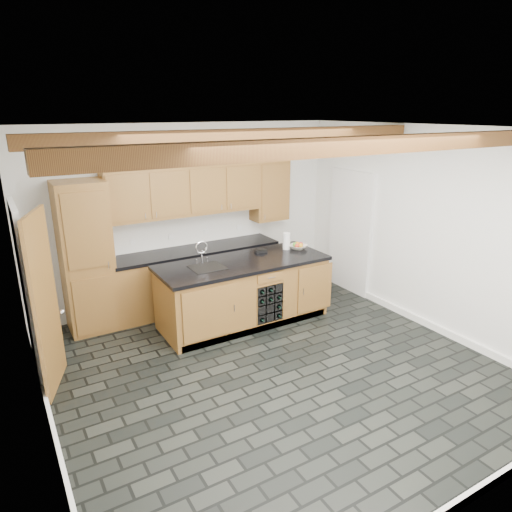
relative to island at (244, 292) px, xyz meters
The scene contains 10 objects.
ground 1.40m from the island, 103.44° to the right, with size 5.00×5.00×0.00m, color black.
room_shell 1.36m from the island, 117.49° to the right, with size 5.01×5.00×5.00m.
back_cabinetry 1.28m from the island, 125.61° to the left, with size 3.65×0.62×2.20m.
island is the anchor object (origin of this frame).
faucet 0.75m from the island, behind, with size 0.45×0.40×0.34m.
kitchen_scale 0.70m from the island, 29.63° to the left, with size 0.18×0.12×0.05m.
fruit_bowl 1.13m from the island, ahead, with size 0.27×0.27×0.07m, color beige.
fruit_cluster 1.15m from the island, ahead, with size 0.16×0.17×0.07m.
paper_towel 1.06m from the island, 12.27° to the left, with size 0.11×0.11×0.26m, color white.
mug 1.93m from the island, 149.79° to the left, with size 0.11×0.11×0.10m, color white.
Camera 1 is at (-2.66, -4.08, 2.98)m, focal length 32.00 mm.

